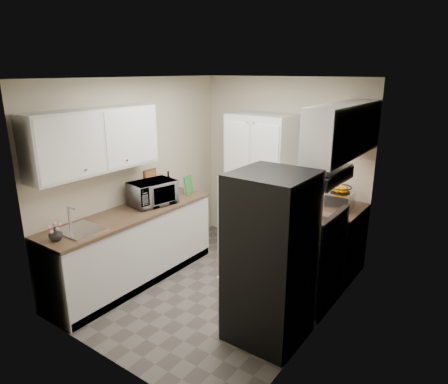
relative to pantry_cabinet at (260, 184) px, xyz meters
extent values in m
plane|color=#56514C|center=(0.20, -1.32, -1.00)|extent=(3.20, 3.20, 0.00)
cube|color=beige|center=(0.20, 0.28, 0.25)|extent=(2.60, 0.04, 2.50)
cube|color=beige|center=(0.20, -2.92, 0.25)|extent=(2.60, 0.04, 2.50)
cube|color=beige|center=(-1.10, -1.32, 0.25)|extent=(0.04, 3.20, 2.50)
cube|color=beige|center=(1.50, -1.32, 0.25)|extent=(0.04, 3.20, 2.50)
cube|color=silver|center=(0.20, -1.32, 1.50)|extent=(2.60, 3.20, 0.04)
cube|color=silver|center=(-0.93, -2.07, 0.83)|extent=(0.33, 1.60, 0.70)
cube|color=silver|center=(1.33, -0.50, 0.89)|extent=(0.33, 1.55, 0.58)
cube|color=#99999E|center=(1.27, -0.93, 0.52)|extent=(0.45, 0.76, 0.13)
cube|color=#B7B7BC|center=(-0.79, -2.47, -0.07)|extent=(0.45, 0.40, 0.02)
cube|color=brown|center=(-1.09, -1.12, 0.18)|extent=(0.02, 0.22, 0.22)
cube|color=silver|center=(0.00, 0.00, 0.00)|extent=(0.90, 0.55, 2.00)
cube|color=silver|center=(-0.79, -1.75, -0.56)|extent=(0.60, 2.30, 0.88)
cube|color=brown|center=(-0.79, -1.75, -0.10)|extent=(0.63, 2.33, 0.04)
cube|color=silver|center=(1.19, -0.12, -0.56)|extent=(0.60, 0.80, 0.88)
cube|color=brown|center=(1.19, -0.12, -0.10)|extent=(0.63, 0.83, 0.04)
cube|color=#B7B7BC|center=(1.17, -0.93, -0.55)|extent=(0.64, 0.76, 0.90)
cube|color=black|center=(1.17, -0.93, -0.08)|extent=(0.66, 0.78, 0.03)
cube|color=black|center=(1.46, -0.93, 0.02)|extent=(0.06, 0.76, 0.22)
cube|color=tan|center=(0.80, -1.06, -0.45)|extent=(0.01, 0.16, 0.42)
cube|color=beige|center=(0.80, -0.83, -0.45)|extent=(0.01, 0.16, 0.42)
cube|color=#B7B7BC|center=(1.14, -1.73, -0.15)|extent=(0.70, 0.72, 1.70)
imported|color=silver|center=(-0.78, -1.38, 0.07)|extent=(0.48, 0.62, 0.31)
cylinder|color=black|center=(-0.94, -0.91, 0.07)|extent=(0.07, 0.07, 0.29)
imported|color=silver|center=(-0.76, -2.77, -0.01)|extent=(0.18, 0.18, 0.14)
cube|color=#318B35|center=(-0.71, -0.76, 0.05)|extent=(0.08, 0.21, 0.26)
cube|color=#B3B4B8|center=(1.24, -0.16, 0.03)|extent=(0.31, 0.38, 0.21)
cube|color=#C7B08A|center=(0.22, -0.66, -0.99)|extent=(0.67, 0.92, 0.01)
camera|label=1|loc=(2.80, -4.81, 1.58)|focal=32.00mm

